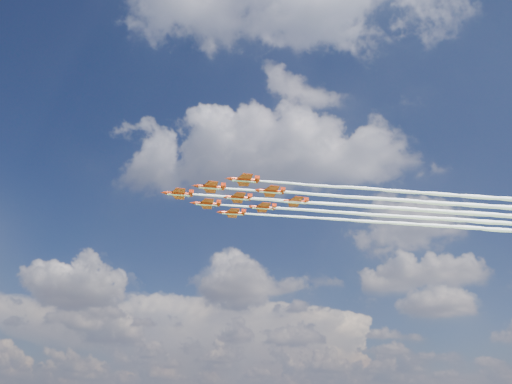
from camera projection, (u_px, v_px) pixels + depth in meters
jet_lead at (338, 204)px, 177.65m from camera, size 113.45×44.86×2.75m
jet_row2_port at (373, 198)px, 172.62m from camera, size 113.45×44.86×2.75m
jet_row2_starb at (358, 214)px, 185.85m from camera, size 113.45×44.86×2.75m
jet_row3_port at (410, 192)px, 167.58m from camera, size 113.45×44.86×2.75m
jet_row3_centre at (392, 208)px, 180.81m from camera, size 113.45×44.86×2.75m
jet_row3_starb at (376, 222)px, 194.04m from camera, size 113.45×44.86×2.75m
jet_row4_port at (427, 202)px, 175.77m from camera, size 113.45×44.86×2.75m
jet_row4_starb at (409, 217)px, 189.00m from camera, size 113.45×44.86×2.75m
jet_tail at (443, 212)px, 183.96m from camera, size 113.45×44.86×2.75m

